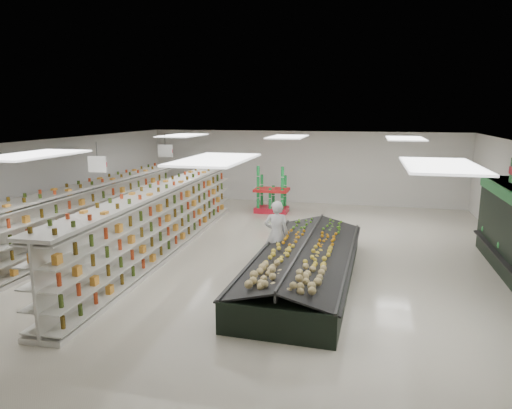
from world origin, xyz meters
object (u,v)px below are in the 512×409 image
(shopper_main, at_px, (276,234))
(shopper_background, at_px, (181,197))
(gondola_left, at_px, (88,217))
(produce_island, at_px, (305,263))
(soda_endcap, at_px, (272,192))
(gondola_center, at_px, (164,222))

(shopper_main, relative_size, shopper_background, 1.13)
(shopper_background, bearing_deg, gondola_left, -163.53)
(produce_island, height_order, shopper_main, shopper_main)
(gondola_left, xyz_separation_m, shopper_main, (6.08, -0.71, 0.03))
(produce_island, distance_m, shopper_background, 8.01)
(gondola_left, height_order, shopper_main, gondola_left)
(soda_endcap, height_order, shopper_background, soda_endcap)
(shopper_background, bearing_deg, shopper_main, -101.56)
(gondola_center, bearing_deg, gondola_left, 172.90)
(soda_endcap, xyz_separation_m, shopper_main, (1.47, -6.47, 0.04))
(gondola_left, relative_size, shopper_background, 6.82)
(shopper_main, xyz_separation_m, shopper_background, (-4.76, 4.87, -0.10))
(soda_endcap, relative_size, shopper_background, 1.11)
(soda_endcap, bearing_deg, shopper_main, -77.17)
(gondola_left, xyz_separation_m, soda_endcap, (4.61, 5.76, -0.01))
(soda_endcap, height_order, shopper_main, shopper_main)
(gondola_left, bearing_deg, gondola_center, -4.09)
(shopper_background, bearing_deg, soda_endcap, -30.02)
(gondola_center, bearing_deg, shopper_background, 104.97)
(gondola_left, xyz_separation_m, produce_island, (6.95, -1.53, -0.42))
(shopper_main, bearing_deg, gondola_center, -16.60)
(gondola_center, relative_size, shopper_background, 7.12)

